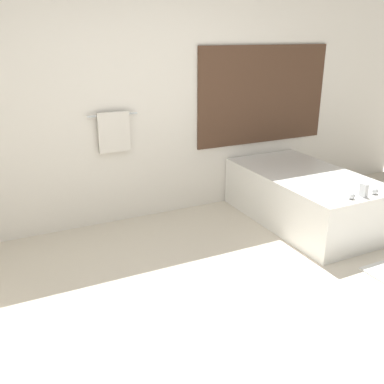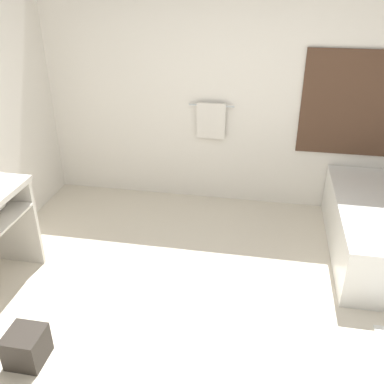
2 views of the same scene
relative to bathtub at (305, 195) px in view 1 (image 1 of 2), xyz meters
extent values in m
plane|color=beige|center=(-1.50, -1.34, -0.29)|extent=(16.00, 16.00, 0.00)
cube|color=white|center=(-1.50, 0.89, 1.06)|extent=(7.40, 0.06, 2.70)
cube|color=#4C3323|center=(0.00, 0.85, 0.94)|extent=(1.70, 0.02, 1.10)
cylinder|color=silver|center=(-1.80, 0.82, 0.86)|extent=(0.50, 0.02, 0.02)
cube|color=silver|center=(-1.80, 0.81, 0.69)|extent=(0.32, 0.04, 0.40)
cube|color=white|center=(0.00, 0.00, -0.03)|extent=(0.95, 1.71, 0.53)
ellipsoid|color=white|center=(0.00, 0.00, 0.09)|extent=(0.68, 1.23, 0.30)
cube|color=silver|center=(0.00, -0.75, 0.30)|extent=(0.04, 0.07, 0.12)
sphere|color=silver|center=(-0.14, -0.75, 0.27)|extent=(0.06, 0.06, 0.06)
sphere|color=silver|center=(0.14, -0.75, 0.27)|extent=(0.06, 0.06, 0.06)
camera|label=1|loc=(-2.93, -3.29, 1.60)|focal=40.00mm
camera|label=2|loc=(-1.19, -3.71, 2.18)|focal=40.00mm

